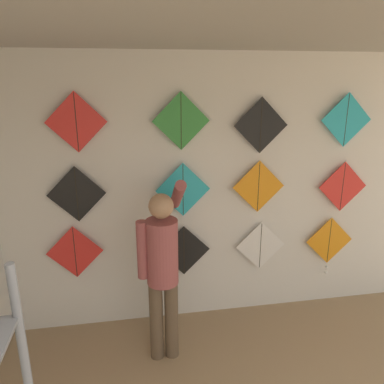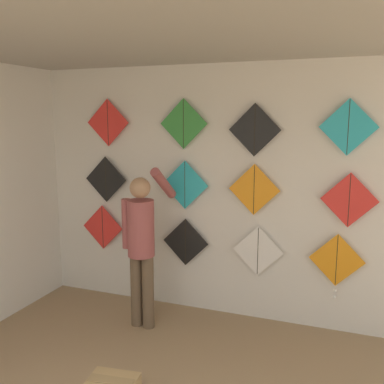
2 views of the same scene
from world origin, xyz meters
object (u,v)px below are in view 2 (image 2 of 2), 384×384
object	(u,v)px
shopkeeper	(142,239)
kite_2	(258,251)
kite_7	(349,200)
kite_8	(108,123)
kite_4	(106,179)
kite_6	(254,190)
kite_11	(348,127)
kite_5	(185,185)
kite_10	(255,130)
kite_9	(184,124)
kite_3	(336,262)
kite_0	(103,227)
kite_1	(185,242)

from	to	relation	value
shopkeeper	kite_2	distance (m)	1.26
kite_7	kite_8	size ratio (longest dim) A/B	1.00
kite_4	kite_8	world-z (taller)	kite_8
kite_4	kite_6	distance (m)	1.82
shopkeeper	kite_8	bearing A→B (deg)	143.09
kite_11	kite_7	bearing A→B (deg)	0.00
kite_5	kite_10	size ratio (longest dim) A/B	1.00
kite_9	kite_5	bearing A→B (deg)	0.00
kite_3	kite_8	size ratio (longest dim) A/B	1.25
kite_3	kite_10	world-z (taller)	kite_10
kite_4	kite_10	xyz separation A→B (m)	(1.81, 0.00, 0.61)
kite_11	kite_0	bearing A→B (deg)	180.00
kite_11	kite_9	bearing A→B (deg)	180.00
kite_2	kite_5	world-z (taller)	kite_5
shopkeeper	kite_5	distance (m)	0.80
kite_1	kite_9	world-z (taller)	kite_9
shopkeeper	kite_5	size ratio (longest dim) A/B	3.13
shopkeeper	kite_11	distance (m)	2.35
kite_9	kite_0	bearing A→B (deg)	180.00
kite_3	kite_8	bearing A→B (deg)	179.99
kite_1	kite_2	world-z (taller)	kite_1
shopkeeper	kite_10	world-z (taller)	kite_10
kite_0	kite_2	bearing A→B (deg)	0.00
kite_3	kite_10	distance (m)	1.60
kite_2	kite_4	world-z (taller)	kite_4
kite_7	kite_10	xyz separation A→B (m)	(-0.96, 0.00, 0.68)
kite_3	kite_4	bearing A→B (deg)	179.99
shopkeeper	kite_9	size ratio (longest dim) A/B	3.13
kite_6	kite_11	distance (m)	1.12
kite_9	kite_7	bearing A→B (deg)	0.00
kite_5	kite_6	world-z (taller)	kite_5
kite_7	kite_10	distance (m)	1.18
kite_1	kite_3	distance (m)	1.66
kite_10	kite_11	distance (m)	0.91
kite_10	kite_6	bearing A→B (deg)	0.00
kite_2	kite_8	distance (m)	2.28
kite_0	kite_11	world-z (taller)	kite_11
kite_6	kite_4	bearing A→B (deg)	180.00
kite_0	kite_7	world-z (taller)	kite_7
kite_10	kite_2	bearing A→B (deg)	0.00
shopkeeper	kite_1	bearing A→B (deg)	64.76
kite_6	kite_3	bearing A→B (deg)	-0.05
kite_1	kite_4	bearing A→B (deg)	180.00
kite_10	kite_7	bearing A→B (deg)	0.00
shopkeeper	kite_8	distance (m)	1.49
kite_7	kite_11	world-z (taller)	kite_11
shopkeeper	kite_4	world-z (taller)	kite_4
kite_8	kite_7	bearing A→B (deg)	0.00
kite_4	kite_6	size ratio (longest dim) A/B	1.00
kite_1	kite_6	bearing A→B (deg)	0.00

